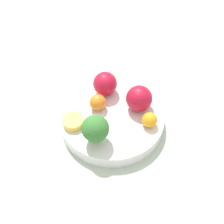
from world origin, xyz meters
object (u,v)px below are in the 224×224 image
Objects in this scene: apple_green at (139,99)px; orange_back at (150,120)px; broccoli at (95,129)px; small_cup at (73,122)px; orange_front at (98,102)px; bowl at (112,119)px; apple_red at (105,84)px.

orange_back is at bearing -153.47° from apple_green.
small_cup is at bearing 54.32° from broccoli.
orange_front reaches higher than orange_back.
bowl is 0.10m from small_cup.
broccoli reaches higher than apple_green.
orange_back is at bearing -104.89° from bowl.
apple_red reaches higher than bowl.
orange_back is at bearing -86.68° from small_cup.
bowl is at bearing -118.66° from orange_front.
small_cup is at bearing 135.46° from orange_front.
apple_red is at bearing 62.04° from apple_green.
broccoli is at bearing 176.87° from apple_red.
broccoli reaches higher than orange_front.
broccoli is at bearing 113.55° from orange_back.
small_cup is (-0.03, 0.09, 0.03)m from bowl.
bowl is 3.97× the size of apple_green.
bowl is 5.01× the size of small_cup.
broccoli is 1.16× the size of apple_green.
apple_red is at bearing -31.64° from small_cup.
apple_green is 0.10m from orange_front.
broccoli is at bearing -125.68° from small_cup.
orange_front is (-0.05, 0.01, -0.01)m from apple_red.
broccoli is at bearing -176.77° from orange_front.
apple_green is 1.59× the size of orange_front.
small_cup is (0.04, 0.06, -0.03)m from broccoli.
orange_back is (-0.04, -0.12, -0.00)m from orange_front.
orange_front is (0.09, 0.01, -0.02)m from broccoli.
apple_green is 0.06m from orange_back.
orange_front is at bearing 165.92° from apple_red.
orange_front is 0.80× the size of small_cup.
apple_red is 1.19× the size of small_cup.
apple_green is at bearing -117.96° from apple_red.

